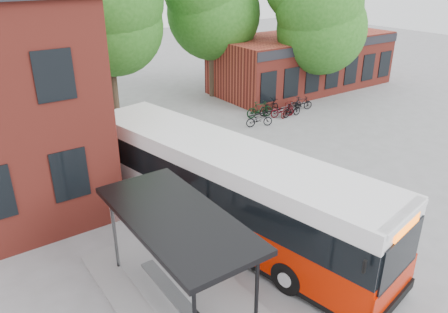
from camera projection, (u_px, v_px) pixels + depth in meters
ground at (274, 233)px, 15.81m from camera, size 100.00×100.00×0.00m
shop_row at (303, 62)px, 33.32m from camera, size 14.00×6.20×4.00m
bus_shelter at (178, 259)px, 12.11m from camera, size 3.60×7.00×2.90m
bike_rail at (281, 111)px, 28.07m from camera, size 5.20×0.10×0.38m
tree_1 at (108, 29)px, 26.89m from camera, size 7.92×7.92×10.40m
tree_2 at (212, 18)px, 29.70m from camera, size 7.92×7.92×11.00m
tree_3 at (305, 31)px, 29.70m from camera, size 7.04×7.04×9.28m
city_bus at (225, 189)px, 15.45m from camera, size 5.10×13.05×3.24m
bicycle_0 at (259, 120)px, 25.85m from camera, size 1.73×1.08×0.86m
bicycle_1 at (260, 109)px, 27.32m from camera, size 1.83×0.87×1.06m
bicycle_2 at (269, 107)px, 27.97m from camera, size 1.88×0.93×0.94m
bicycle_3 at (288, 109)px, 27.45m from camera, size 1.71×1.00×0.99m
bicycle_4 at (282, 110)px, 27.47m from camera, size 1.72×0.96×0.86m
bicycle_5 at (292, 110)px, 27.47m from camera, size 1.50×0.45×0.90m
bicycle_6 at (293, 104)px, 28.68m from camera, size 1.57×0.65×0.81m
bicycle_7 at (301, 103)px, 28.74m from camera, size 1.56×0.91×0.91m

